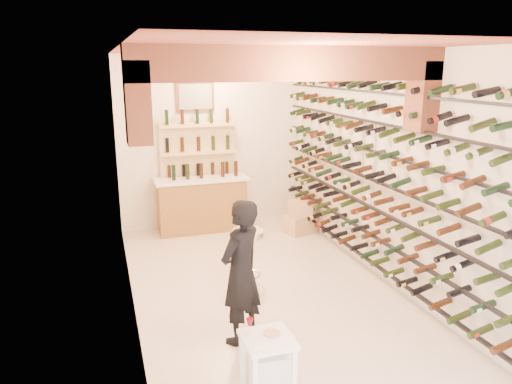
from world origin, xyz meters
The scene contains 11 objects.
ground centered at (0.00, 0.00, 0.00)m, with size 6.00×6.00×0.00m, color beige.
room_shell centered at (0.00, -0.26, 2.25)m, with size 3.52×6.02×3.21m.
wine_rack centered at (1.53, 0.00, 1.55)m, with size 0.32×5.70×2.56m.
back_counter centered at (-0.30, 2.65, 0.53)m, with size 1.70×0.62×1.29m.
back_shelving centered at (-0.30, 2.89, 1.17)m, with size 1.40×0.31×2.73m.
tasting_table centered at (-0.72, -2.25, 0.54)m, with size 0.46×0.46×0.79m.
white_stool centered at (-0.68, -2.15, 0.22)m, with size 0.35×0.35×0.44m, color white.
person centered at (-0.65, -1.18, 0.82)m, with size 0.60×0.39×1.64m, color black.
chrome_barstool centered at (-0.24, -0.07, 0.51)m, with size 0.46×0.46×0.89m.
crate_lower centered at (1.39, 1.96, 0.17)m, with size 0.56×0.39×0.34m, color tan.
crate_upper centered at (1.39, 1.96, 0.47)m, with size 0.45×0.31×0.26m, color tan.
Camera 1 is at (-2.00, -5.89, 3.00)m, focal length 34.01 mm.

